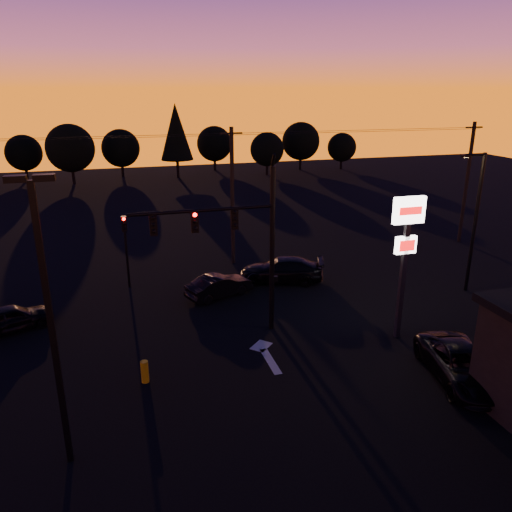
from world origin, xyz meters
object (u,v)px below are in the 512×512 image
Objects in this scene: pylon_sign at (406,238)px; bollard at (145,372)px; car_mid at (219,286)px; car_right at (281,270)px; streetlight at (475,217)px; parking_lot_light at (49,310)px; suv_parked at (462,364)px; secondary_signal at (126,241)px; car_left at (11,318)px; traffic_signal_mast at (239,235)px.

bollard is at bearing -177.03° from pylon_sign.
car_mid is (4.73, 7.73, 0.17)m from bollard.
car_right is at bearing -95.17° from car_mid.
streetlight reaches higher than bollard.
parking_lot_light reaches higher than car_right.
bollard is at bearing 55.75° from parking_lot_light.
secondary_signal is at bearing 142.98° from suv_parked.
secondary_signal is 19.89m from streetlight.
car_mid is at bearing -105.41° from car_left.
traffic_signal_mast is 1.07× the size of streetlight.
traffic_signal_mast is 10.19m from parking_lot_light.
streetlight is at bearing 6.14° from traffic_signal_mast.
parking_lot_light is (-2.50, -14.49, 2.41)m from secondary_signal.
streetlight reaches higher than secondary_signal.
car_right is (11.53, 12.87, -4.53)m from parking_lot_light.
secondary_signal is 1.12× the size of car_left.
traffic_signal_mast is at bearing 158.25° from car_mid.
car_left is at bearing 107.57° from parking_lot_light.
car_mid is at bearing 135.65° from suv_parked.
suv_parked is (15.00, 0.48, -4.57)m from parking_lot_light.
streetlight is 2.06× the size of car_mid.
suv_parked is at bearing -40.59° from traffic_signal_mast.
car_mid is (7.38, 11.61, -4.63)m from parking_lot_light.
traffic_signal_mast is at bearing -15.89° from car_right.
secondary_signal is 0.64× the size of pylon_sign.
traffic_signal_mast is 1.97× the size of secondary_signal.
parking_lot_light is 1.80× the size of car_right.
secondary_signal is 6.08m from car_mid.
streetlight is 1.58× the size of suv_parked.
bollard is (-4.76, -3.11, -4.47)m from traffic_signal_mast.
car_left is 0.76× the size of car_right.
streetlight is at bearing 30.08° from pylon_sign.
streetlight is (21.41, 8.50, -0.85)m from parking_lot_light.
traffic_signal_mast is 8.32m from car_right.
parking_lot_light reaches higher than car_left.
parking_lot_light is 15.19m from pylon_sign.
car_left is 0.77× the size of suv_parked.
parking_lot_light reaches higher than suv_parked.
pylon_sign is at bearing -19.36° from traffic_signal_mast.
parking_lot_light is 6.72m from bollard.
streetlight is 11.41m from car_right.
bollard is (2.64, 3.88, -4.80)m from parking_lot_light.
car_right is at bearing 54.92° from traffic_signal_mast.
car_left is (-17.76, 5.81, -4.26)m from pylon_sign.
secondary_signal reaches higher than car_mid.
pylon_sign is 8.00m from streetlight.
parking_lot_light reaches higher than secondary_signal.
secondary_signal is 0.86× the size of car_right.
pylon_sign is 1.76× the size of car_left.
secondary_signal is at bearing 140.23° from pylon_sign.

